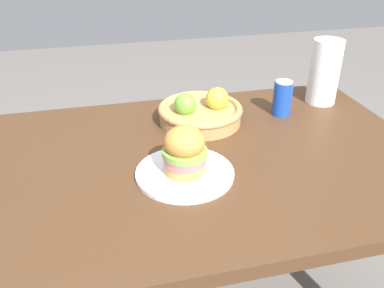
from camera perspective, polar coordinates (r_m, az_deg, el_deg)
name	(u,v)px	position (r m, az deg, el deg)	size (l,w,h in m)	color
dining_table	(197,184)	(1.27, 0.76, -5.65)	(1.40, 0.90, 0.75)	#4C301C
plate	(185,173)	(1.13, -1.01, -4.09)	(0.27, 0.27, 0.01)	white
sandwich	(185,151)	(1.09, -1.05, -0.95)	(0.12, 0.12, 0.13)	tan
soda_can	(282,98)	(1.48, 12.57, 6.32)	(0.07, 0.07, 0.13)	blue
fruit_basket	(201,112)	(1.40, 1.20, 4.56)	(0.29, 0.29, 0.12)	tan
paper_towel_roll	(324,72)	(1.61, 18.10, 9.60)	(0.11, 0.11, 0.24)	white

